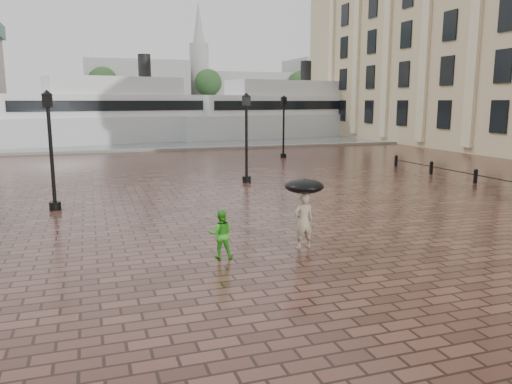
# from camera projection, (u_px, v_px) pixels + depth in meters

# --- Properties ---
(ground) EXTENTS (300.00, 300.00, 0.00)m
(ground) POSITION_uv_depth(u_px,v_px,m) (303.00, 278.00, 11.79)
(ground) COLOR #382019
(ground) RESTS_ON ground
(harbour_water) EXTENTS (240.00, 240.00, 0.00)m
(harbour_water) POSITION_uv_depth(u_px,v_px,m) (113.00, 122.00, 97.61)
(harbour_water) COLOR #444F53
(harbour_water) RESTS_ON ground
(quay_edge) EXTENTS (80.00, 0.60, 0.30)m
(quay_edge) POSITION_uv_depth(u_px,v_px,m) (148.00, 151.00, 41.64)
(quay_edge) COLOR slate
(quay_edge) RESTS_ON ground
(far_shore) EXTENTS (300.00, 60.00, 2.00)m
(far_shore) POSITION_uv_depth(u_px,v_px,m) (102.00, 111.00, 160.86)
(far_shore) COLOR #4C4C47
(far_shore) RESTS_ON ground
(distant_skyline) EXTENTS (102.50, 22.00, 33.00)m
(distant_skyline) POSITION_uv_depth(u_px,v_px,m) (253.00, 85.00, 165.04)
(distant_skyline) COLOR gray
(distant_skyline) RESTS_ON ground
(far_trees) EXTENTS (188.00, 8.00, 13.50)m
(far_trees) POSITION_uv_depth(u_px,v_px,m) (103.00, 82.00, 138.83)
(far_trees) COLOR #2D2119
(far_trees) RESTS_ON ground
(street_lamps) EXTENTS (21.44, 14.44, 4.40)m
(street_lamps) POSITION_uv_depth(u_px,v_px,m) (149.00, 135.00, 27.23)
(street_lamps) COLOR black
(street_lamps) RESTS_ON ground
(adult_pedestrian) EXTENTS (0.59, 0.40, 1.58)m
(adult_pedestrian) POSITION_uv_depth(u_px,v_px,m) (304.00, 221.00, 14.08)
(adult_pedestrian) COLOR gray
(adult_pedestrian) RESTS_ON ground
(child_pedestrian) EXTENTS (0.73, 0.63, 1.29)m
(child_pedestrian) POSITION_uv_depth(u_px,v_px,m) (221.00, 234.00, 13.26)
(child_pedestrian) COLOR green
(child_pedestrian) RESTS_ON ground
(ferry_near) EXTENTS (27.83, 12.49, 8.87)m
(ferry_near) POSITION_uv_depth(u_px,v_px,m) (116.00, 116.00, 50.71)
(ferry_near) COLOR #B8B8B8
(ferry_near) RESTS_ON ground
(ferry_far) EXTENTS (27.65, 11.58, 8.83)m
(ferry_far) POSITION_uv_depth(u_px,v_px,m) (283.00, 114.00, 58.92)
(ferry_far) COLOR #B8B8B8
(ferry_far) RESTS_ON ground
(umbrella) EXTENTS (1.10, 1.10, 1.11)m
(umbrella) POSITION_uv_depth(u_px,v_px,m) (304.00, 186.00, 13.90)
(umbrella) COLOR black
(umbrella) RESTS_ON ground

